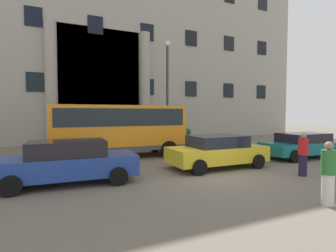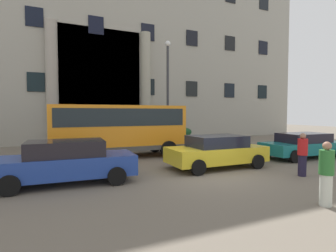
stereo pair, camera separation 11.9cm
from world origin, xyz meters
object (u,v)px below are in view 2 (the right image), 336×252
hedge_planter_east (133,135)px  bus_stop_sign (182,127)px  parked_sedan_far (303,145)px  parked_sedan_second (66,162)px  pedestrian_man_red_shirt (302,155)px  orange_minibus (119,127)px  hedge_planter_far_east (182,135)px  hedge_planter_far_west (91,139)px  pedestrian_man_crossing (326,174)px  parked_compact_extra (217,151)px  scooter_by_planter (213,149)px  lamppost_plaza_centre (168,85)px

hedge_planter_east → bus_stop_sign: bearing=-60.0°
bus_stop_sign → parked_sedan_far: bus_stop_sign is taller
parked_sedan_second → pedestrian_man_red_shirt: bearing=-14.6°
orange_minibus → parked_sedan_second: bearing=-121.7°
bus_stop_sign → hedge_planter_far_east: 4.03m
hedge_planter_far_west → pedestrian_man_crossing: 14.93m
orange_minibus → parked_sedan_second: 5.44m
parked_compact_extra → scooter_by_planter: size_ratio=2.19×
scooter_by_planter → parked_sedan_far: bearing=-20.8°
bus_stop_sign → parked_sedan_far: size_ratio=0.51×
hedge_planter_far_west → hedge_planter_east: bearing=9.6°
bus_stop_sign → hedge_planter_far_west: bus_stop_sign is taller
pedestrian_man_red_shirt → hedge_planter_east: bearing=64.0°
pedestrian_man_crossing → hedge_planter_far_west: bearing=-30.8°
parked_sedan_second → scooter_by_planter: (7.48, 2.19, -0.30)m
scooter_by_planter → parked_sedan_second: bearing=-159.8°
scooter_by_planter → pedestrian_man_red_shirt: size_ratio=1.21×
hedge_planter_east → lamppost_plaza_centre: (1.99, -2.10, 3.71)m
lamppost_plaza_centre → parked_sedan_far: bearing=-59.2°
hedge_planter_far_east → parked_compact_extra: bearing=-108.8°
parked_sedan_far → bus_stop_sign: bearing=129.3°
hedge_planter_far_west → pedestrian_man_red_shirt: (6.11, -11.93, 0.26)m
scooter_by_planter → lamppost_plaza_centre: 6.83m
parked_compact_extra → scooter_by_planter: parked_compact_extra is taller
hedge_planter_far_east → lamppost_plaza_centre: size_ratio=0.24×
pedestrian_man_crossing → lamppost_plaza_centre: size_ratio=0.22×
hedge_planter_far_east → lamppost_plaza_centre: bearing=-140.1°
bus_stop_sign → parked_sedan_far: 7.29m
bus_stop_sign → pedestrian_man_crossing: 11.25m
orange_minibus → parked_compact_extra: (3.23, -4.44, -0.94)m
parked_sedan_far → hedge_planter_far_east: bearing=107.7°
parked_sedan_far → pedestrian_man_crossing: size_ratio=2.80×
hedge_planter_east → parked_sedan_second: bearing=-118.4°
hedge_planter_far_west → pedestrian_man_crossing: pedestrian_man_crossing is taller
hedge_planter_far_east → pedestrian_man_red_shirt: 12.15m
hedge_planter_east → hedge_planter_far_west: hedge_planter_east is taller
bus_stop_sign → hedge_planter_far_west: 6.40m
lamppost_plaza_centre → hedge_planter_far_west: bearing=163.2°
bus_stop_sign → pedestrian_man_red_shirt: (0.70, -8.63, -0.67)m
bus_stop_sign → parked_sedan_second: size_ratio=0.52×
parked_compact_extra → parked_sedan_second: 6.17m
hedge_planter_east → orange_minibus: bearing=-113.9°
hedge_planter_east → parked_compact_extra: (0.84, -9.83, 0.04)m
parked_compact_extra → parked_sedan_second: (-6.17, -0.04, 0.02)m
hedge_planter_far_west → lamppost_plaza_centre: lamppost_plaza_centre is taller
hedge_planter_far_west → parked_sedan_far: bearing=-43.3°
pedestrian_man_crossing → scooter_by_planter: bearing=-57.3°
orange_minibus → bus_stop_sign: bearing=20.2°
parked_sedan_far → pedestrian_man_crossing: (-5.86, -5.29, 0.15)m
lamppost_plaza_centre → hedge_planter_east: bearing=133.4°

